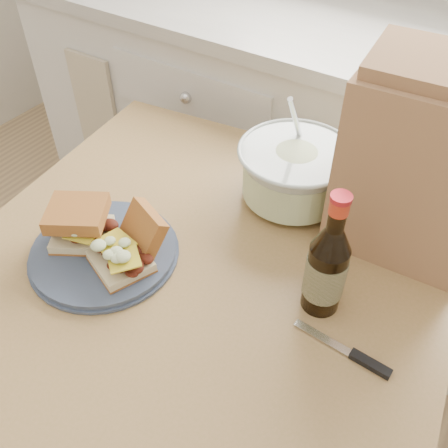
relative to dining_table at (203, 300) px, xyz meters
The scene contains 9 objects.
cabinet_run 0.85m from the dining_table, 84.38° to the left, with size 2.50×0.64×0.94m.
dining_table is the anchor object (origin of this frame).
plate 0.22m from the dining_table, 153.47° to the right, with size 0.28×0.28×0.02m, color #3D4962.
sandwich_left 0.29m from the dining_table, 159.00° to the right, with size 0.14×0.14×0.08m.
sandwich_right 0.21m from the dining_table, 145.18° to the right, with size 0.13×0.17×0.09m.
coleslaw_bowl 0.32m from the dining_table, 79.24° to the left, with size 0.24×0.24×0.24m.
beer_bottle 0.31m from the dining_table, ahead, with size 0.07×0.07×0.25m.
knife 0.35m from the dining_table, ahead, with size 0.17×0.02×0.01m.
paper_bag 0.48m from the dining_table, 43.19° to the left, with size 0.26×0.17×0.34m, color #A57550.
Camera 1 is at (0.31, 0.37, 1.47)m, focal length 40.00 mm.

